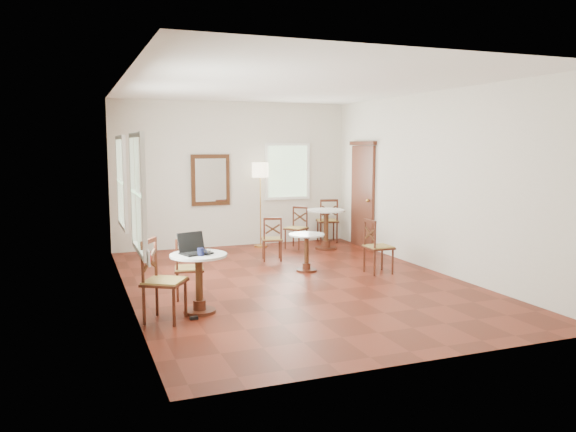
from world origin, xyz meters
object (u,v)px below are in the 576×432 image
at_px(cafe_table_back, 326,225).
at_px(cafe_table_near, 199,276).
at_px(chair_near_b, 162,281).
at_px(power_adapter, 194,318).
at_px(navy_mug, 201,252).
at_px(chair_back_a, 328,220).
at_px(chair_near_a, 189,268).
at_px(water_glass, 209,252).
at_px(chair_back_b, 297,228).
at_px(mouse, 207,254).
at_px(chair_mid_b, 377,247).
at_px(floor_lamp, 260,176).
at_px(cafe_table_mid, 307,248).
at_px(laptop, 194,248).
at_px(chair_mid_a, 272,239).

bearing_deg(cafe_table_back, cafe_table_near, -133.98).
height_order(chair_near_b, power_adapter, chair_near_b).
bearing_deg(navy_mug, chair_back_a, 49.40).
bearing_deg(cafe_table_near, chair_near_a, 88.86).
xyz_separation_m(chair_back_a, water_glass, (-3.66, -4.40, 0.33)).
height_order(cafe_table_back, navy_mug, navy_mug).
bearing_deg(water_glass, power_adapter, -153.96).
bearing_deg(cafe_table_near, chair_back_b, 53.16).
height_order(mouse, water_glass, water_glass).
xyz_separation_m(chair_mid_b, water_glass, (-3.13, -1.32, 0.35)).
bearing_deg(water_glass, floor_lamp, 64.28).
xyz_separation_m(cafe_table_mid, mouse, (-2.12, -1.85, 0.38)).
xyz_separation_m(cafe_table_mid, chair_back_a, (1.55, 2.51, 0.08)).
xyz_separation_m(laptop, water_glass, (0.14, -0.21, -0.02)).
bearing_deg(water_glass, laptop, 123.99).
distance_m(chair_near_a, chair_back_a, 5.16).
xyz_separation_m(chair_near_a, chair_mid_a, (1.94, 2.08, -0.03)).
height_order(floor_lamp, mouse, floor_lamp).
distance_m(chair_back_a, water_glass, 5.73).
bearing_deg(chair_mid_b, chair_back_b, 7.89).
height_order(cafe_table_mid, chair_mid_b, chair_mid_b).
bearing_deg(navy_mug, water_glass, -19.55).
relative_size(chair_back_a, chair_back_b, 1.12).
bearing_deg(chair_near_b, water_glass, -56.17).
height_order(cafe_table_back, laptop, laptop).
bearing_deg(cafe_table_near, cafe_table_mid, 38.30).
relative_size(chair_mid_b, navy_mug, 7.48).
relative_size(chair_mid_b, chair_back_a, 0.94).
xyz_separation_m(chair_near_b, water_glass, (0.58, 0.02, 0.31)).
height_order(navy_mug, water_glass, navy_mug).
xyz_separation_m(chair_back_b, floor_lamp, (-0.64, 0.43, 1.06)).
relative_size(chair_mid_b, floor_lamp, 0.51).
height_order(cafe_table_near, chair_back_a, chair_back_a).
height_order(cafe_table_mid, navy_mug, navy_mug).
distance_m(cafe_table_near, chair_back_b, 4.74).
distance_m(laptop, navy_mug, 0.18).
bearing_deg(floor_lamp, mouse, -116.10).
xyz_separation_m(cafe_table_back, mouse, (-3.29, -3.60, 0.27)).
bearing_deg(laptop, navy_mug, -92.08).
distance_m(chair_near_b, chair_mid_b, 3.95).
distance_m(cafe_table_mid, chair_mid_a, 1.08).
relative_size(cafe_table_mid, floor_lamp, 0.36).
xyz_separation_m(chair_near_a, chair_back_b, (2.83, 3.09, -0.00)).
bearing_deg(chair_mid_a, floor_lamp, -85.64).
distance_m(cafe_table_back, chair_near_a, 4.36).
xyz_separation_m(chair_near_b, power_adapter, (0.35, -0.08, -0.48)).
bearing_deg(chair_back_a, mouse, 63.59).
bearing_deg(chair_back_a, water_glass, 63.98).
bearing_deg(chair_near_a, floor_lamp, -111.57).
xyz_separation_m(chair_mid_a, power_adapter, (-2.08, -3.05, -0.39)).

